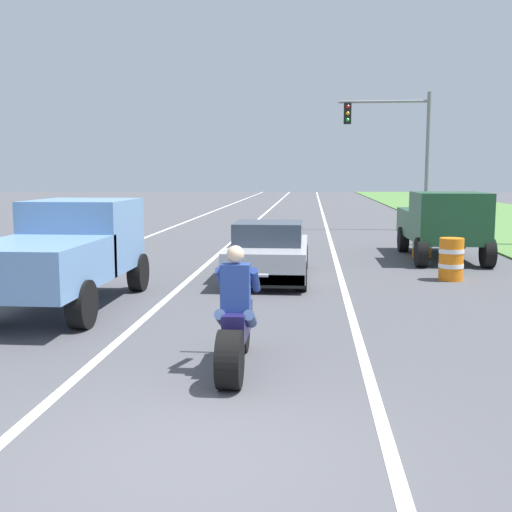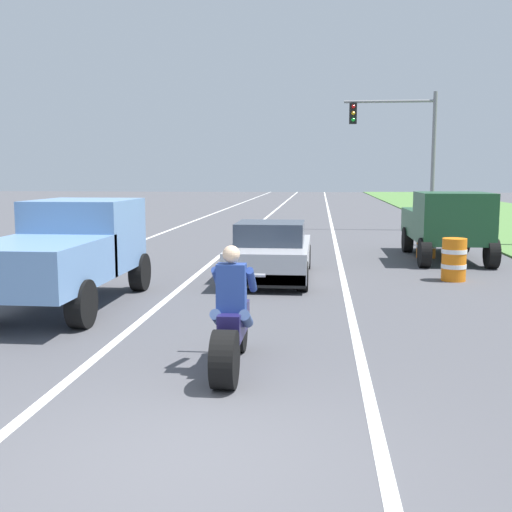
# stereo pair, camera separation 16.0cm
# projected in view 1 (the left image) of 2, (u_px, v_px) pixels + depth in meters

# --- Properties ---
(ground_plane) EXTENTS (160.00, 160.00, 0.00)m
(ground_plane) POSITION_uv_depth(u_px,v_px,m) (187.00, 459.00, 5.55)
(ground_plane) COLOR #4C4C51
(lane_stripe_left_solid) EXTENTS (0.14, 120.00, 0.01)m
(lane_stripe_left_solid) POSITION_uv_depth(u_px,v_px,m) (152.00, 235.00, 25.77)
(lane_stripe_left_solid) COLOR white
(lane_stripe_left_solid) RESTS_ON ground
(lane_stripe_right_solid) EXTENTS (0.14, 120.00, 0.01)m
(lane_stripe_right_solid) POSITION_uv_depth(u_px,v_px,m) (329.00, 236.00, 25.15)
(lane_stripe_right_solid) COLOR white
(lane_stripe_right_solid) RESTS_ON ground
(lane_stripe_centre_dashed) EXTENTS (0.14, 120.00, 0.01)m
(lane_stripe_centre_dashed) POSITION_uv_depth(u_px,v_px,m) (240.00, 236.00, 25.46)
(lane_stripe_centre_dashed) COLOR white
(lane_stripe_centre_dashed) RESTS_ON ground
(motorcycle_with_rider) EXTENTS (0.70, 2.21, 1.62)m
(motorcycle_with_rider) POSITION_uv_depth(u_px,v_px,m) (236.00, 327.00, 7.90)
(motorcycle_with_rider) COLOR black
(motorcycle_with_rider) RESTS_ON ground
(sports_car_silver) EXTENTS (1.84, 4.30, 1.37)m
(sports_car_silver) POSITION_uv_depth(u_px,v_px,m) (269.00, 253.00, 14.99)
(sports_car_silver) COLOR #B7B7BC
(sports_car_silver) RESTS_ON ground
(pickup_truck_left_lane_light_blue) EXTENTS (2.02, 4.80, 1.98)m
(pickup_truck_left_lane_light_blue) POSITION_uv_depth(u_px,v_px,m) (66.00, 249.00, 11.75)
(pickup_truck_left_lane_light_blue) COLOR #6B93C6
(pickup_truck_left_lane_light_blue) RESTS_ON ground
(pickup_truck_right_shoulder_dark_green) EXTENTS (2.02, 4.80, 1.98)m
(pickup_truck_right_shoulder_dark_green) POSITION_uv_depth(u_px,v_px,m) (442.00, 221.00, 18.41)
(pickup_truck_right_shoulder_dark_green) COLOR #1E4C2D
(pickup_truck_right_shoulder_dark_green) RESTS_ON ground
(traffic_light_mast_near) EXTENTS (4.00, 0.34, 6.00)m
(traffic_light_mast_near) POSITION_uv_depth(u_px,v_px,m) (400.00, 140.00, 27.52)
(traffic_light_mast_near) COLOR gray
(traffic_light_mast_near) RESTS_ON ground
(construction_barrel_nearest) EXTENTS (0.58, 0.58, 1.00)m
(construction_barrel_nearest) POSITION_uv_depth(u_px,v_px,m) (451.00, 259.00, 14.78)
(construction_barrel_nearest) COLOR orange
(construction_barrel_nearest) RESTS_ON ground
(construction_barrel_mid) EXTENTS (0.58, 0.58, 1.00)m
(construction_barrel_mid) POSITION_uv_depth(u_px,v_px,m) (422.00, 241.00, 18.82)
(construction_barrel_mid) COLOR orange
(construction_barrel_mid) RESTS_ON ground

